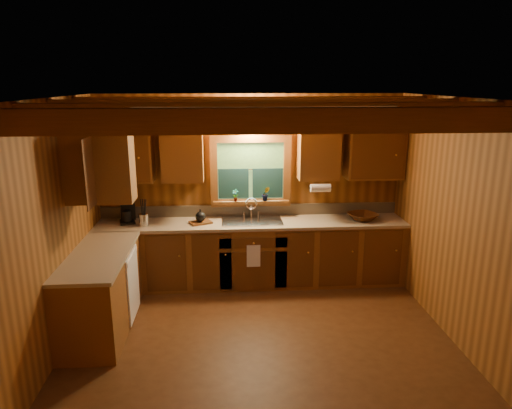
{
  "coord_description": "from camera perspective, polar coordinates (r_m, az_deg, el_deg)",
  "views": [
    {
      "loc": [
        -0.37,
        -4.49,
        2.76
      ],
      "look_at": [
        0.0,
        0.8,
        1.35
      ],
      "focal_mm": 32.64,
      "sensor_mm": 36.0,
      "label": 1
    }
  ],
  "objects": [
    {
      "name": "window_sill",
      "position": [
        6.53,
        -0.63,
        0.34
      ],
      "size": [
        1.06,
        0.14,
        0.04
      ],
      "primitive_type": "cube",
      "color": "brown",
      "rests_on": "room"
    },
    {
      "name": "utensil_crock",
      "position": [
        6.34,
        -13.6,
        -1.74
      ],
      "size": [
        0.13,
        0.13,
        0.36
      ],
      "rotation": [
        0.0,
        0.0,
        0.32
      ],
      "color": "silver",
      "rests_on": "countertop"
    },
    {
      "name": "window",
      "position": [
        6.48,
        -0.66,
        3.95
      ],
      "size": [
        1.12,
        0.08,
        1.0
      ],
      "color": "brown",
      "rests_on": "room"
    },
    {
      "name": "coffee_maker",
      "position": [
        6.53,
        -15.52,
        -0.69
      ],
      "size": [
        0.19,
        0.24,
        0.34
      ],
      "rotation": [
        0.0,
        0.0,
        0.27
      ],
      "color": "black",
      "rests_on": "countertop"
    },
    {
      "name": "potted_plant_right",
      "position": [
        6.48,
        1.2,
        1.33
      ],
      "size": [
        0.12,
        0.1,
        0.2
      ],
      "primitive_type": "imported",
      "rotation": [
        0.0,
        0.0,
        0.08
      ],
      "color": "#532D11",
      "rests_on": "window_sill"
    },
    {
      "name": "wicker_basket",
      "position": [
        6.59,
        12.93,
        -1.46
      ],
      "size": [
        0.5,
        0.5,
        0.09
      ],
      "primitive_type": "imported",
      "rotation": [
        0.0,
        0.0,
        0.36
      ],
      "color": "#48230C",
      "rests_on": "countertop"
    },
    {
      "name": "ceiling_beams",
      "position": [
        4.51,
        0.73,
        11.47
      ],
      "size": [
        4.2,
        2.54,
        0.18
      ],
      "color": "brown",
      "rests_on": "room"
    },
    {
      "name": "paper_towel_roll",
      "position": [
        6.31,
        7.9,
        2.03
      ],
      "size": [
        0.27,
        0.11,
        0.11
      ],
      "primitive_type": "cylinder",
      "rotation": [
        0.0,
        1.57,
        0.0
      ],
      "color": "white",
      "rests_on": "upper_cabinets"
    },
    {
      "name": "potted_plant_left",
      "position": [
        6.46,
        -2.55,
        1.13
      ],
      "size": [
        0.11,
        0.09,
        0.17
      ],
      "primitive_type": "imported",
      "rotation": [
        0.0,
        0.0,
        -0.36
      ],
      "color": "#532D11",
      "rests_on": "window_sill"
    },
    {
      "name": "cutting_board",
      "position": [
        6.33,
        -6.8,
        -2.19
      ],
      "size": [
        0.33,
        0.29,
        0.02
      ],
      "primitive_type": "cube",
      "rotation": [
        0.0,
        0.0,
        0.41
      ],
      "color": "#532D11",
      "rests_on": "countertop"
    },
    {
      "name": "dishwasher_panel",
      "position": [
        5.77,
        -14.84,
        -9.44
      ],
      "size": [
        0.02,
        0.6,
        0.8
      ],
      "primitive_type": "cube",
      "color": "white",
      "rests_on": "base_cabinets"
    },
    {
      "name": "backsplash",
      "position": [
        6.63,
        -0.66,
        -0.69
      ],
      "size": [
        4.2,
        0.02,
        0.16
      ],
      "primitive_type": "cube",
      "color": "#9D8A6A",
      "rests_on": "room"
    },
    {
      "name": "countertop",
      "position": [
        6.08,
        -4.86,
        -3.18
      ],
      "size": [
        4.2,
        2.24,
        0.04
      ],
      "color": "tan",
      "rests_on": "base_cabinets"
    },
    {
      "name": "teakettle",
      "position": [
        6.3,
        -6.82,
        -1.48
      ],
      "size": [
        0.14,
        0.14,
        0.17
      ],
      "rotation": [
        0.0,
        0.0,
        -0.07
      ],
      "color": "black",
      "rests_on": "cutting_board"
    },
    {
      "name": "dish_towel",
      "position": [
        6.18,
        -0.3,
        -6.34
      ],
      "size": [
        0.18,
        0.01,
        0.3
      ],
      "primitive_type": "cube",
      "color": "white",
      "rests_on": "base_cabinets"
    },
    {
      "name": "wall_sconce",
      "position": [
        6.27,
        -0.61,
        9.45
      ],
      "size": [
        0.45,
        0.21,
        0.17
      ],
      "color": "black",
      "rests_on": "room"
    },
    {
      "name": "upper_cabinets",
      "position": [
        5.98,
        -5.85,
        5.98
      ],
      "size": [
        4.19,
        1.77,
        0.78
      ],
      "color": "brown",
      "rests_on": "room"
    },
    {
      "name": "sink",
      "position": [
        6.39,
        -0.51,
        -2.44
      ],
      "size": [
        0.82,
        0.48,
        0.43
      ],
      "color": "silver",
      "rests_on": "countertop"
    },
    {
      "name": "base_cabinets",
      "position": [
        6.22,
        -4.89,
        -7.14
      ],
      "size": [
        4.2,
        2.22,
        0.86
      ],
      "color": "brown",
      "rests_on": "ground"
    },
    {
      "name": "room",
      "position": [
        4.73,
        0.68,
        -3.07
      ],
      "size": [
        4.2,
        4.2,
        4.2
      ],
      "color": "#4F2C13",
      "rests_on": "ground"
    }
  ]
}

